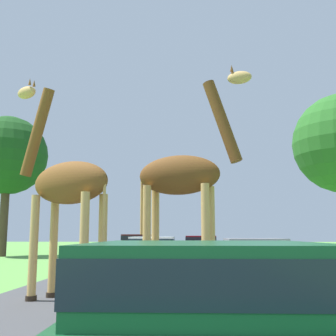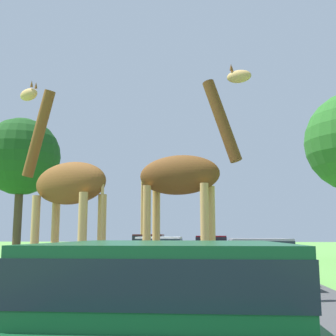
# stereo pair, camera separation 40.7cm
# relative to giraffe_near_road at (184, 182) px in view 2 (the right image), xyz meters

# --- Properties ---
(road) EXTENTS (7.97, 120.00, 0.00)m
(road) POSITION_rel_giraffe_near_road_xyz_m (-0.32, 19.95, -2.56)
(road) COLOR #424244
(road) RESTS_ON ground
(giraffe_near_road) EXTENTS (2.74, 1.18, 5.26)m
(giraffe_near_road) POSITION_rel_giraffe_near_road_xyz_m (0.00, 0.00, 0.00)
(giraffe_near_road) COLOR tan
(giraffe_near_road) RESTS_ON ground
(giraffe_companion) EXTENTS (2.67, 1.69, 5.06)m
(giraffe_companion) POSITION_rel_giraffe_near_road_xyz_m (-2.56, -0.71, -0.20)
(giraffe_companion) COLOR tan
(giraffe_companion) RESTS_ON ground
(car_lead_maroon) EXTENTS (1.81, 4.31, 1.31)m
(car_lead_maroon) POSITION_rel_giraffe_near_road_xyz_m (0.18, -6.48, -1.86)
(car_lead_maroon) COLOR #144C28
(car_lead_maroon) RESTS_ON ground
(car_queue_right) EXTENTS (1.80, 4.26, 1.28)m
(car_queue_right) POSITION_rel_giraffe_near_road_xyz_m (-1.22, 6.53, -1.88)
(car_queue_right) COLOR silver
(car_queue_right) RESTS_ON ground
(car_queue_left) EXTENTS (1.99, 3.97, 1.38)m
(car_queue_left) POSITION_rel_giraffe_near_road_xyz_m (-2.96, 16.80, -1.84)
(car_queue_left) COLOR #561914
(car_queue_left) RESTS_ON ground
(car_far_ahead) EXTENTS (1.76, 4.79, 1.30)m
(car_far_ahead) POSITION_rel_giraffe_near_road_xyz_m (0.84, 13.57, -1.85)
(car_far_ahead) COLOR maroon
(car_far_ahead) RESTS_ON ground
(car_verge_right) EXTENTS (1.84, 4.06, 1.26)m
(car_verge_right) POSITION_rel_giraffe_near_road_xyz_m (2.06, 2.95, -1.88)
(car_verge_right) COLOR gray
(car_verge_right) RESTS_ON ground
(tree_centre_back) EXTENTS (5.10, 5.10, 9.01)m
(tree_centre_back) POSITION_rel_giraffe_near_road_xyz_m (-11.49, 16.78, 3.85)
(tree_centre_back) COLOR #4C3828
(tree_centre_back) RESTS_ON ground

